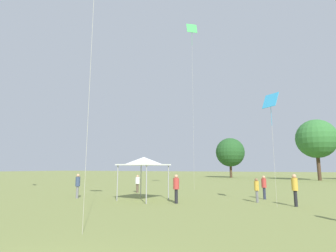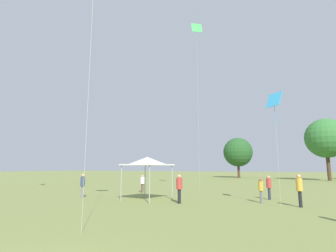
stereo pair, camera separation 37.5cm
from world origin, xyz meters
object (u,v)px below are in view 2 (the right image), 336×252
kite_2 (197,33)px  distant_tree_0 (326,138)px  person_standing_2 (299,187)px  person_standing_3 (179,186)px  person_standing_4 (83,183)px  person_standing_7 (142,182)px  distant_tree_2 (238,152)px  kite_0 (274,102)px  canopy_tent (147,161)px  person_standing_1 (269,185)px  person_standing_5 (261,188)px

kite_2 → distant_tree_0: 32.34m
person_standing_2 → kite_2: 19.96m
person_standing_3 → person_standing_4: (-7.64, -0.33, -0.00)m
person_standing_7 → distant_tree_2: distant_tree_2 is taller
person_standing_7 → kite_0: kite_0 is taller
person_standing_3 → kite_2: 18.79m
person_standing_7 → distant_tree_0: distant_tree_0 is taller
distant_tree_0 → distant_tree_2: 17.92m
person_standing_4 → kite_0: (13.43, 1.20, 5.00)m
person_standing_2 → canopy_tent: canopy_tent is taller
person_standing_1 → kite_0: bearing=-65.1°
person_standing_2 → distant_tree_2: 44.57m
person_standing_1 → person_standing_7: person_standing_1 is taller
distant_tree_2 → person_standing_5: bearing=-77.6°
person_standing_3 → distant_tree_2: 44.80m
person_standing_4 → canopy_tent: size_ratio=0.55×
person_standing_2 → kite_0: size_ratio=0.28×
person_standing_3 → kite_2: size_ratio=0.10×
person_standing_1 → canopy_tent: 8.69m
person_standing_4 → canopy_tent: bearing=-54.1°
person_standing_7 → kite_2: size_ratio=0.09×
person_standing_3 → kite_2: bearing=-33.6°
person_standing_3 → distant_tree_0: (11.89, 37.62, 6.25)m
kite_0 → person_standing_5: bearing=-151.6°
canopy_tent → person_standing_1: bearing=27.6°
canopy_tent → distant_tree_0: distant_tree_0 is taller
person_standing_4 → kite_2: kite_2 is taller
canopy_tent → kite_2: kite_2 is taller
person_standing_1 → person_standing_3: person_standing_3 is taller
person_standing_5 → kite_2: size_ratio=0.09×
person_standing_2 → canopy_tent: size_ratio=0.57×
person_standing_7 → kite_0: 13.50m
person_standing_7 → distant_tree_2: size_ratio=0.18×
kite_0 → distant_tree_0: (6.11, 36.76, 1.25)m
person_standing_1 → person_standing_7: bearing=-172.9°
person_standing_7 → canopy_tent: (3.22, -4.73, 1.72)m
person_standing_7 → kite_2: kite_2 is taller
person_standing_5 → kite_2: bearing=-162.1°
person_standing_2 → person_standing_4: 14.54m
person_standing_5 → distant_tree_0: (7.31, 35.14, 6.38)m
person_standing_5 → person_standing_7: size_ratio=0.98×
person_standing_1 → person_standing_5: size_ratio=1.07×
person_standing_4 → kite_0: kite_0 is taller
person_standing_7 → canopy_tent: 5.98m
distant_tree_0 → person_standing_1: bearing=-101.9°
person_standing_5 → kite_2: 18.81m
kite_2 → canopy_tent: bearing=-84.6°
person_standing_3 → person_standing_5: 5.21m
person_standing_3 → person_standing_5: person_standing_3 is taller
person_standing_4 → kite_2: bearing=-2.5°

